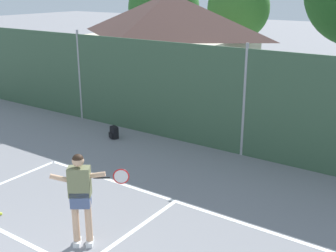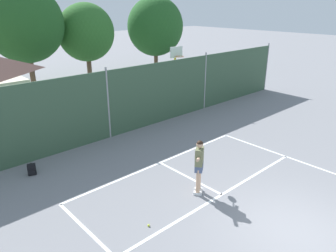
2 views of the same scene
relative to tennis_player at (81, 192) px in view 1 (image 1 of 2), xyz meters
The scene contains 5 objects.
chainlink_fence 5.95m from the tennis_player, 85.42° to the left, with size 26.09×0.09×3.24m.
clubhouse_building 11.78m from the tennis_player, 116.40° to the left, with size 6.98×5.05×4.45m.
tennis_player is the anchor object (origin of this frame).
tennis_ball 2.53m from the tennis_player, behind, with size 0.07×0.07×0.07m, color #CCE033.
backpack_black 6.08m from the tennis_player, 126.00° to the left, with size 0.33×0.32×0.46m.
Camera 1 is at (4.87, -1.85, 4.70)m, focal length 45.96 mm.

